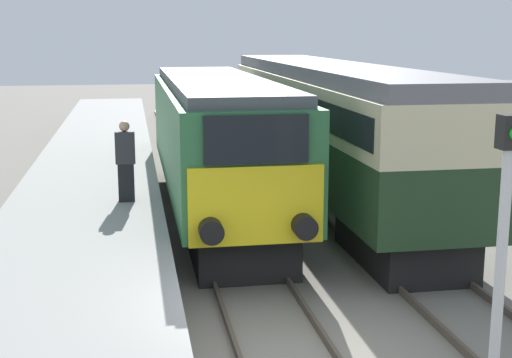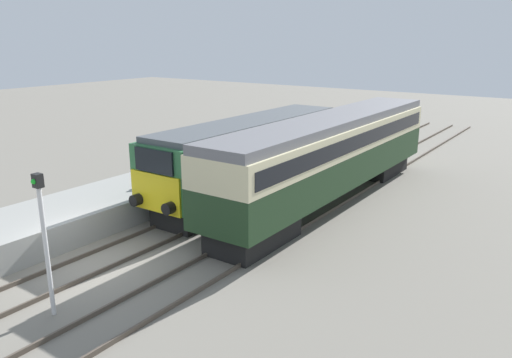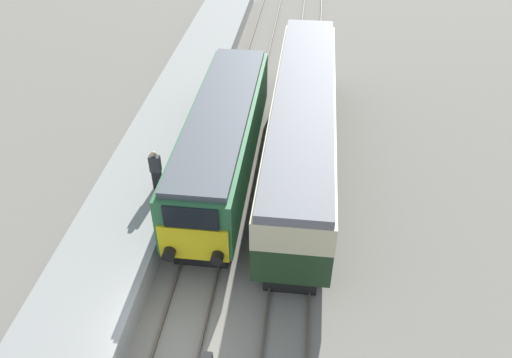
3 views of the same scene
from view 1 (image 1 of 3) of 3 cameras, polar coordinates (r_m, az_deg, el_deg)
The scene contains 7 objects.
platform_left at distance 17.87m, azimuth -13.30°, elevation -2.53°, with size 3.50×50.00×1.05m.
rails_near_track at distance 15.23m, azimuth -1.28°, elevation -6.45°, with size 1.51×60.00×0.14m.
rails_far_track at distance 16.07m, azimuth 10.85°, elevation -5.69°, with size 1.50×60.00×0.14m.
locomotive at distance 18.74m, azimuth -3.20°, elevation 3.11°, with size 2.70×12.60×3.66m.
passenger_carriage at distance 20.74m, azimuth 5.71°, elevation 4.86°, with size 2.75×16.50×3.93m.
person_on_platform at distance 16.26m, azimuth -10.40°, elevation 1.41°, with size 0.44×0.26×1.83m.
signal_post at distance 8.16m, azimuth 19.01°, elevation -6.41°, with size 0.24×0.28×3.96m.
Camera 1 is at (-2.17, -9.32, 4.78)m, focal length 50.00 mm.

